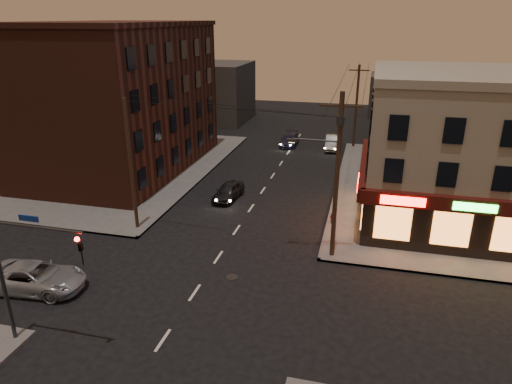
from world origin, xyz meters
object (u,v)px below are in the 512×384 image
(sedan_near, at_px, (228,191))
(fire_hydrant, at_px, (332,217))
(sedan_far, at_px, (289,140))
(sedan_mid, at_px, (333,142))
(suv_cross, at_px, (35,277))

(sedan_near, bearing_deg, fire_hydrant, -13.43)
(sedan_near, distance_m, sedan_far, 17.71)
(sedan_far, height_order, fire_hydrant, sedan_far)
(sedan_mid, relative_size, sedan_far, 1.02)
(sedan_near, bearing_deg, sedan_far, 89.19)
(sedan_near, height_order, fire_hydrant, sedan_near)
(sedan_mid, bearing_deg, suv_cross, -114.92)
(suv_cross, xyz_separation_m, sedan_near, (6.20, 15.20, -0.08))
(sedan_mid, xyz_separation_m, sedan_far, (-5.00, 0.27, -0.10))
(suv_cross, height_order, fire_hydrant, suv_cross)
(suv_cross, bearing_deg, fire_hydrant, -55.52)
(suv_cross, height_order, sedan_mid, sedan_mid)
(sedan_near, relative_size, fire_hydrant, 4.99)
(suv_cross, xyz_separation_m, sedan_far, (8.07, 32.80, -0.10))
(suv_cross, xyz_separation_m, sedan_mid, (13.07, 32.54, 0.00))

